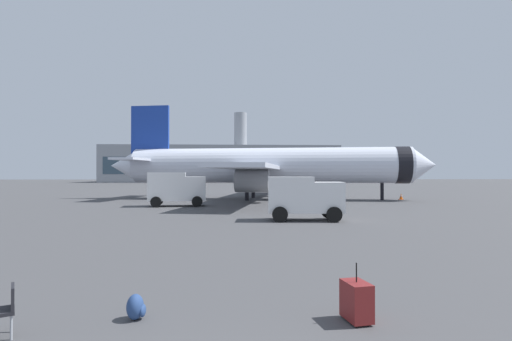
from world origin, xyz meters
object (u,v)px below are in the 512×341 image
at_px(safety_cone_mid, 401,196).
at_px(traveller_backpack, 136,307).
at_px(cargo_van, 304,196).
at_px(safety_cone_near, 307,195).
at_px(service_truck, 176,187).
at_px(gate_chair, 3,308).
at_px(rolling_suitcase, 356,301).
at_px(airplane_at_gate, 266,166).

height_order(safety_cone_mid, traveller_backpack, safety_cone_mid).
distance_m(cargo_van, safety_cone_near, 22.11).
height_order(service_truck, gate_chair, service_truck).
bearing_deg(service_truck, safety_cone_mid, 17.75).
distance_m(safety_cone_near, rolling_suitcase, 38.38).
relative_size(safety_cone_mid, gate_chair, 0.80).
relative_size(cargo_van, traveller_backpack, 9.49).
relative_size(rolling_suitcase, traveller_backpack, 2.29).
bearing_deg(safety_cone_mid, traveller_backpack, -120.17).
bearing_deg(cargo_van, rolling_suitcase, -96.78).
distance_m(airplane_at_gate, safety_cone_mid, 14.88).
relative_size(cargo_van, safety_cone_mid, 6.62).
relative_size(service_truck, rolling_suitcase, 4.55).
relative_size(rolling_suitcase, gate_chair, 1.28).
height_order(airplane_at_gate, service_truck, airplane_at_gate).
bearing_deg(service_truck, safety_cone_near, 38.52).
distance_m(service_truck, rolling_suitcase, 28.21).
height_order(safety_cone_mid, gate_chair, gate_chair).
bearing_deg(rolling_suitcase, gate_chair, -176.64).
bearing_deg(traveller_backpack, gate_chair, -160.80).
bearing_deg(gate_chair, airplane_at_gate, 78.33).
distance_m(service_truck, traveller_backpack, 27.11).
xyz_separation_m(safety_cone_near, safety_cone_mid, (9.58, -3.29, -0.05)).
xyz_separation_m(cargo_van, gate_chair, (-8.12, -16.57, -0.95)).
xyz_separation_m(airplane_at_gate, gate_chair, (-7.51, -36.35, -3.16)).
bearing_deg(safety_cone_near, gate_chair, -107.92).
bearing_deg(traveller_backpack, service_truck, 96.42).
distance_m(safety_cone_near, safety_cone_mid, 10.13).
bearing_deg(safety_cone_near, cargo_van, -101.09).
height_order(service_truck, safety_cone_near, service_truck).
distance_m(airplane_at_gate, rolling_suitcase, 36.16).
distance_m(airplane_at_gate, service_truck, 12.36).
distance_m(rolling_suitcase, gate_chair, 6.20).
bearing_deg(service_truck, gate_chair, -87.95).
height_order(safety_cone_mid, rolling_suitcase, rolling_suitcase).
xyz_separation_m(safety_cone_mid, rolling_suitcase, (-15.76, -34.59, 0.05)).
distance_m(cargo_van, rolling_suitcase, 16.36).
bearing_deg(safety_cone_mid, cargo_van, -126.96).
relative_size(airplane_at_gate, gate_chair, 41.42).
bearing_deg(gate_chair, safety_cone_near, 72.08).
relative_size(airplane_at_gate, service_truck, 7.12).
xyz_separation_m(safety_cone_near, gate_chair, (-12.37, -38.24, 0.11)).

